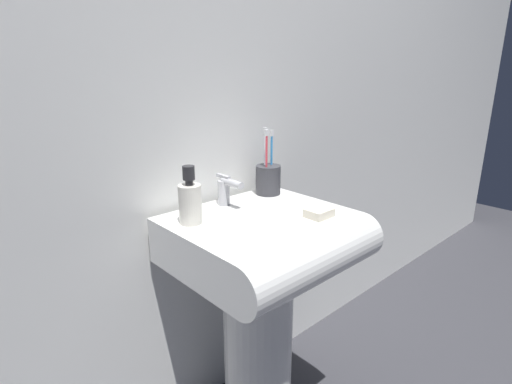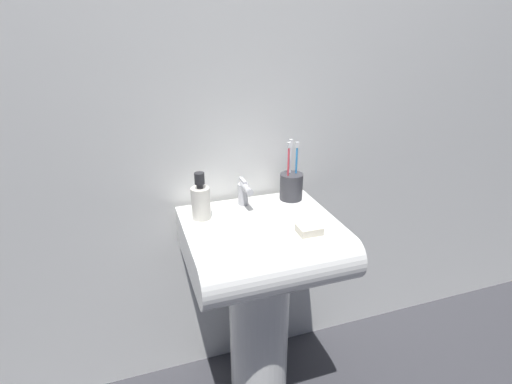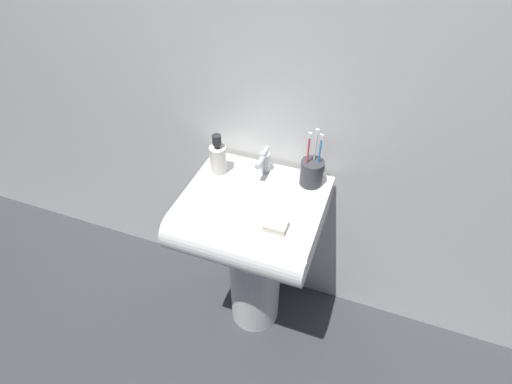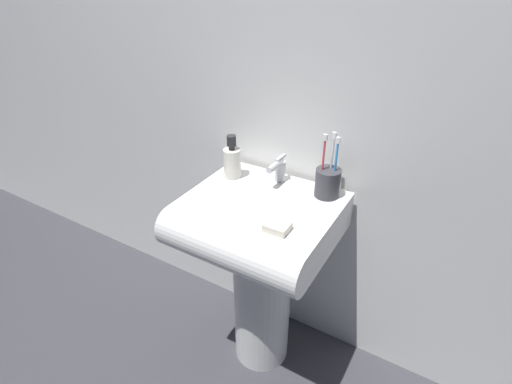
# 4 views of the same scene
# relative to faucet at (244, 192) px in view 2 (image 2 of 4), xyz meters

# --- Properties ---
(wall_back) EXTENTS (5.00, 0.05, 2.40)m
(wall_back) POSITION_rel_faucet_xyz_m (0.01, 0.11, 0.41)
(wall_back) COLOR silver
(wall_back) RESTS_ON ground
(sink_pedestal) EXTENTS (0.21, 0.21, 0.61)m
(sink_pedestal) POSITION_rel_faucet_xyz_m (0.01, -0.13, -0.49)
(sink_pedestal) COLOR white
(sink_pedestal) RESTS_ON ground
(sink_basin) EXTENTS (0.49, 0.45, 0.13)m
(sink_basin) POSITION_rel_faucet_xyz_m (0.01, -0.18, -0.12)
(sink_basin) COLOR white
(sink_basin) RESTS_ON sink_pedestal
(faucet) EXTENTS (0.04, 0.11, 0.09)m
(faucet) POSITION_rel_faucet_xyz_m (0.00, 0.00, 0.00)
(faucet) COLOR #B7B7BC
(faucet) RESTS_ON sink_basin
(toothbrush_cup) EXTENTS (0.08, 0.08, 0.22)m
(toothbrush_cup) POSITION_rel_faucet_xyz_m (0.18, 0.00, 0.00)
(toothbrush_cup) COLOR #38383D
(toothbrush_cup) RESTS_ON sink_basin
(soap_bottle) EXTENTS (0.06, 0.06, 0.16)m
(soap_bottle) POSITION_rel_faucet_xyz_m (-0.16, -0.05, 0.01)
(soap_bottle) COLOR silver
(soap_bottle) RESTS_ON sink_basin
(bar_soap) EXTENTS (0.07, 0.06, 0.02)m
(bar_soap) POSITION_rel_faucet_xyz_m (0.13, -0.25, -0.04)
(bar_soap) COLOR silver
(bar_soap) RESTS_ON sink_basin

